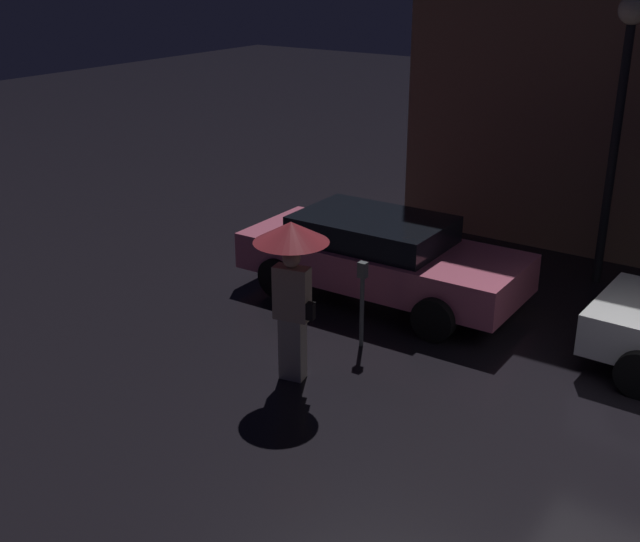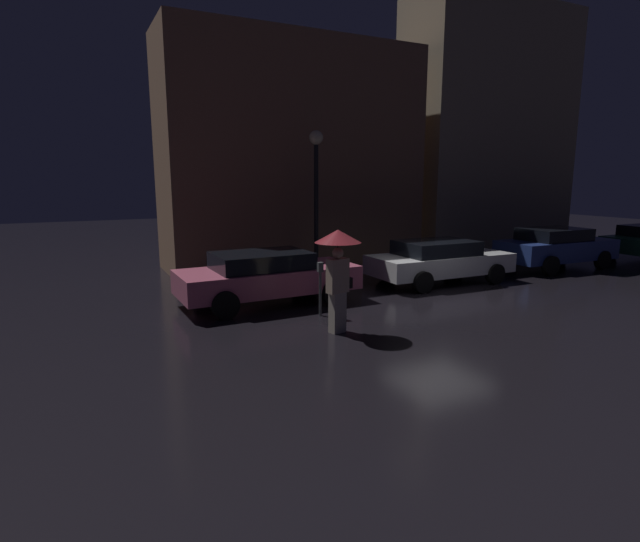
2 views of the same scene
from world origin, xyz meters
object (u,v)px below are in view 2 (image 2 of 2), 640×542
(pedestrian_with_umbrella, at_px, (338,256))
(street_lamp_near, at_px, (316,174))
(parked_car_blue, at_px, (556,247))
(parked_car_pink, at_px, (267,276))
(parking_meter, at_px, (320,283))
(parked_car_white, at_px, (439,260))

(pedestrian_with_umbrella, bearing_deg, street_lamp_near, -123.47)
(parked_car_blue, xyz_separation_m, street_lamp_near, (-8.12, 2.47, 2.48))
(parked_car_pink, bearing_deg, parking_meter, -68.28)
(parked_car_white, xyz_separation_m, street_lamp_near, (-2.86, 2.58, 2.55))
(pedestrian_with_umbrella, bearing_deg, parked_car_pink, -92.89)
(parking_meter, bearing_deg, parked_car_blue, 10.04)
(street_lamp_near, bearing_deg, parked_car_white, -42.00)
(street_lamp_near, bearing_deg, parking_meter, -115.11)
(parked_car_pink, height_order, parking_meter, parked_car_pink)
(parked_car_white, relative_size, parked_car_blue, 1.02)
(parking_meter, xyz_separation_m, street_lamp_near, (2.00, 4.26, 2.46))
(parked_car_white, relative_size, parking_meter, 3.50)
(parked_car_pink, height_order, parked_car_white, parked_car_pink)
(parked_car_white, height_order, parked_car_blue, parked_car_blue)
(parked_car_white, height_order, street_lamp_near, street_lamp_near)
(parked_car_pink, distance_m, pedestrian_with_umbrella, 3.07)
(pedestrian_with_umbrella, height_order, street_lamp_near, street_lamp_near)
(parked_car_white, bearing_deg, parked_car_pink, -178.32)
(parked_car_pink, bearing_deg, street_lamp_near, 43.54)
(parked_car_pink, height_order, street_lamp_near, street_lamp_near)
(parked_car_white, relative_size, pedestrian_with_umbrella, 2.06)
(parked_car_pink, relative_size, pedestrian_with_umbrella, 2.12)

